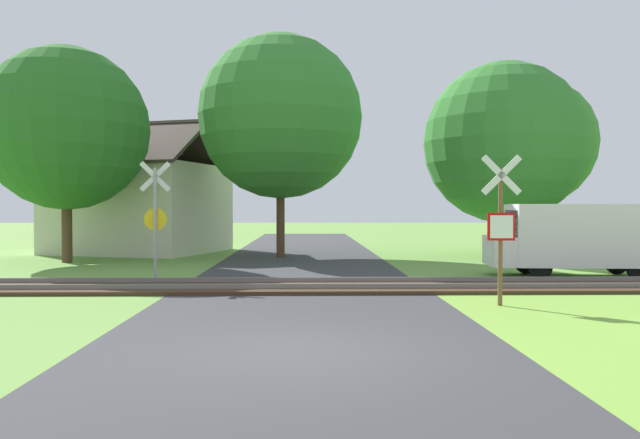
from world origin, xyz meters
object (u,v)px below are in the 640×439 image
object	(u,v)px
stop_sign_near	(501,224)
tree_left	(66,129)
house	(140,206)
tree_center	(280,117)
crossing_sign_far	(155,214)
tree_right	(504,143)
tree_far	(530,143)
mail_truck	(574,237)

from	to	relation	value
stop_sign_near	tree_left	bearing A→B (deg)	-38.40
house	tree_center	xyz separation A→B (m)	(6.86, -3.22, 3.79)
crossing_sign_far	house	bearing A→B (deg)	97.82
tree_center	tree_left	world-z (taller)	tree_center
house	tree_right	distance (m)	17.03
stop_sign_near	tree_far	xyz separation A→B (m)	(5.98, 14.84, 3.30)
tree_center	mail_truck	xyz separation A→B (m)	(9.39, -7.80, -4.79)
stop_sign_near	tree_right	distance (m)	14.08
stop_sign_near	mail_truck	distance (m)	7.02
tree_far	tree_left	distance (m)	19.86
stop_sign_near	crossing_sign_far	size ratio (longest dim) A/B	0.94
house	tree_left	bearing A→B (deg)	-86.41
tree_right	house	bearing A→B (deg)	167.47
tree_right	tree_center	bearing A→B (deg)	177.43
stop_sign_near	crossing_sign_far	world-z (taller)	crossing_sign_far
house	tree_center	bearing A→B (deg)	-8.27
tree_left	crossing_sign_far	bearing A→B (deg)	-52.36
tree_center	tree_left	size ratio (longest dim) A/B	1.14
crossing_sign_far	mail_truck	bearing A→B (deg)	-3.92
tree_far	house	bearing A→B (deg)	174.10
tree_center	tree_far	size ratio (longest dim) A/B	1.19
mail_truck	tree_center	bearing A→B (deg)	54.60
house	tree_right	xyz separation A→B (m)	(16.41, -3.65, 2.67)
stop_sign_near	crossing_sign_far	bearing A→B (deg)	-27.41
house	tree_center	world-z (taller)	tree_center
stop_sign_near	house	xyz separation A→B (m)	(-12.18, 16.71, 0.45)
tree_center	crossing_sign_far	bearing A→B (deg)	-109.88
stop_sign_near	mail_truck	size ratio (longest dim) A/B	0.65
tree_far	tree_left	bearing A→B (deg)	-169.01
crossing_sign_far	tree_right	bearing A→B (deg)	24.66
stop_sign_near	crossing_sign_far	xyz separation A→B (m)	(-8.54, 4.59, 0.16)
house	stop_sign_near	bearing A→B (deg)	-37.05
tree_right	tree_far	distance (m)	2.49
tree_left	tree_center	bearing A→B (deg)	16.60
tree_center	tree_left	xyz separation A→B (m)	(-8.20, -2.44, -0.83)
tree_far	mail_truck	world-z (taller)	tree_far
house	mail_truck	xyz separation A→B (m)	(16.25, -11.02, -1.00)
mail_truck	house	bearing A→B (deg)	60.18
tree_right	tree_far	xyz separation A→B (m)	(1.75, 1.77, 0.19)
tree_right	tree_far	world-z (taller)	tree_right
stop_sign_near	mail_truck	xyz separation A→B (m)	(4.07, 5.69, -0.55)
tree_center	tree_left	bearing A→B (deg)	-163.40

